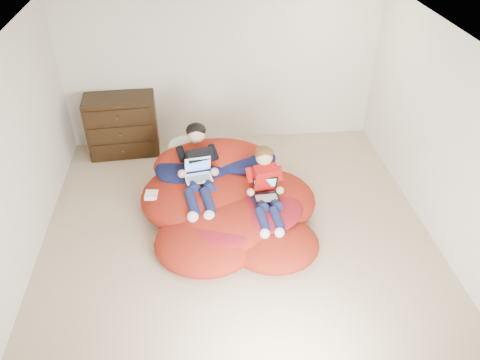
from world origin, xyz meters
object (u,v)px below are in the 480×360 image
at_px(beanbag_pile, 226,201).
at_px(laptop_black, 266,191).
at_px(younger_boy, 266,185).
at_px(dresser, 122,125).
at_px(laptop_white, 198,172).
at_px(older_boy, 198,164).

distance_m(beanbag_pile, laptop_black, 0.64).
xyz_separation_m(beanbag_pile, younger_boy, (0.49, -0.23, 0.41)).
distance_m(dresser, laptop_black, 2.89).
bearing_deg(beanbag_pile, laptop_white, 156.06).
bearing_deg(beanbag_pile, laptop_black, -26.78).
height_order(dresser, laptop_black, dresser).
bearing_deg(older_boy, dresser, 127.19).
bearing_deg(older_boy, laptop_white, -90.00).
relative_size(dresser, beanbag_pile, 0.47).
distance_m(dresser, beanbag_pile, 2.39).
xyz_separation_m(older_boy, laptop_white, (-0.00, -0.13, -0.04)).
distance_m(younger_boy, laptop_black, 0.09).
relative_size(dresser, older_boy, 0.84).
height_order(younger_boy, laptop_white, younger_boy).
distance_m(dresser, younger_boy, 2.88).
height_order(beanbag_pile, laptop_white, laptop_white).
xyz_separation_m(older_boy, younger_boy, (0.84, -0.52, -0.03)).
bearing_deg(laptop_black, older_boy, 147.58).
bearing_deg(laptop_black, beanbag_pile, 153.22).
xyz_separation_m(dresser, younger_boy, (2.01, -2.06, 0.16)).
xyz_separation_m(dresser, beanbag_pile, (1.52, -1.83, -0.24)).
height_order(dresser, laptop_white, dresser).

